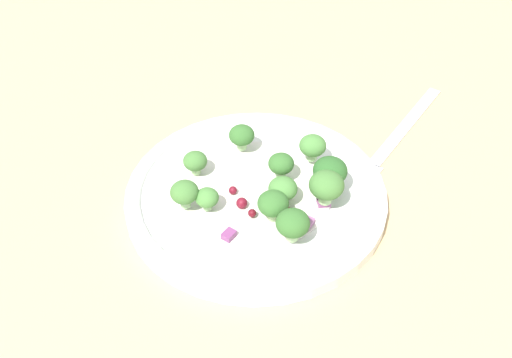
{
  "coord_description": "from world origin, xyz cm",
  "views": [
    {
      "loc": [
        34.65,
        -20.81,
        40.11
      ],
      "look_at": [
        0.72,
        1.31,
        2.7
      ],
      "focal_mm": 44.63,
      "sensor_mm": 36.0,
      "label": 1
    }
  ],
  "objects": [
    {
      "name": "fork",
      "position": [
        0.98,
        17.33,
        0.25
      ],
      "size": [
        8.81,
        17.86,
        0.5
      ],
      "color": "silver",
      "rests_on": "ground_plane"
    },
    {
      "name": "broccoli_floret_9",
      "position": [
        0.56,
        -3.49,
        2.82
      ],
      "size": [
        2.01,
        2.01,
        2.04
      ],
      "color": "#8EB77A",
      "rests_on": "plate"
    },
    {
      "name": "broccoli_floret_3",
      "position": [
        0.52,
        7.54,
        3.44
      ],
      "size": [
        2.46,
        2.46,
        2.49
      ],
      "color": "#8EB77A",
      "rests_on": "plate"
    },
    {
      "name": "onion_bit_3",
      "position": [
        6.59,
        2.47,
        1.69
      ],
      "size": [
        1.42,
        1.61,
        0.45
      ],
      "primitive_type": "cube",
      "rotation": [
        0.0,
        0.0,
        1.99
      ],
      "color": "#A35B93",
      "rests_on": "plate"
    },
    {
      "name": "cranberry_5",
      "position": [
        0.3,
        -0.63,
        1.78
      ],
      "size": [
        0.73,
        0.73,
        0.73
      ],
      "primitive_type": "sphere",
      "color": "maroon",
      "rests_on": "plate"
    },
    {
      "name": "broccoli_floret_0",
      "position": [
        -0.6,
        -4.97,
        3.29
      ],
      "size": [
        2.42,
        2.42,
        2.45
      ],
      "color": "#8EB77A",
      "rests_on": "plate"
    },
    {
      "name": "ground_plane",
      "position": [
        0.0,
        0.0,
        -1.0
      ],
      "size": [
        180.0,
        180.0,
        2.0
      ],
      "primitive_type": "cube",
      "color": "tan"
    },
    {
      "name": "broccoli_floret_6",
      "position": [
        4.17,
        6.65,
        3.55
      ],
      "size": [
        3.0,
        3.0,
        3.03
      ],
      "color": "#9EC684",
      "rests_on": "plate"
    },
    {
      "name": "broccoli_floret_10",
      "position": [
        -4.44,
        3.1,
        3.26
      ],
      "size": [
        2.38,
        2.38,
        2.41
      ],
      "color": "#9EC684",
      "rests_on": "plate"
    },
    {
      "name": "broccoli_floret_1",
      "position": [
        7.24,
        0.55,
        3.3
      ],
      "size": [
        2.76,
        2.76,
        2.8
      ],
      "color": "#ADD18E",
      "rests_on": "plate"
    },
    {
      "name": "onion_bit_4",
      "position": [
        -0.9,
        -2.8,
        1.56
      ],
      "size": [
        1.54,
        1.51,
        0.47
      ],
      "primitive_type": "cube",
      "rotation": [
        0.0,
        0.0,
        0.34
      ],
      "color": "#934C84",
      "rests_on": "plate"
    },
    {
      "name": "cranberry_4",
      "position": [
        3.35,
        -0.79,
        1.9
      ],
      "size": [
        0.71,
        0.71,
        0.71
      ],
      "primitive_type": "sphere",
      "color": "maroon",
      "rests_on": "plate"
    },
    {
      "name": "broccoli_floret_5",
      "position": [
        3.34,
        2.31,
        3.05
      ],
      "size": [
        2.48,
        2.48,
        2.51
      ],
      "color": "#ADD18E",
      "rests_on": "plate"
    },
    {
      "name": "plate",
      "position": [
        0.72,
        1.31,
        0.86
      ],
      "size": [
        23.12,
        23.12,
        1.7
      ],
      "color": "white",
      "rests_on": "ground_plane"
    },
    {
      "name": "onion_bit_0",
      "position": [
        4.22,
        -3.6,
        1.71
      ],
      "size": [
        1.2,
        1.34,
        0.55
      ],
      "primitive_type": "cube",
      "rotation": [
        0.0,
        0.0,
        0.37
      ],
      "color": "#843D75",
      "rests_on": "plate"
    },
    {
      "name": "broccoli_floret_8",
      "position": [
        5.54,
        5.19,
        3.71
      ],
      "size": [
        2.99,
        2.99,
        3.02
      ],
      "color": "#9EC684",
      "rests_on": "plate"
    },
    {
      "name": "onion_bit_2",
      "position": [
        2.94,
        2.16,
        1.83
      ],
      "size": [
        1.26,
        1.17,
        0.59
      ],
      "primitive_type": "cube",
      "rotation": [
        0.0,
        0.0,
        1.62
      ],
      "color": "#843D75",
      "rests_on": "plate"
    },
    {
      "name": "cranberry_2",
      "position": [
        6.87,
        0.66,
        1.75
      ],
      "size": [
        0.95,
        0.95,
        0.95
      ],
      "primitive_type": "sphere",
      "color": "maroon",
      "rests_on": "plate"
    },
    {
      "name": "cranberry_0",
      "position": [
        3.01,
        1.33,
        1.99
      ],
      "size": [
        0.97,
        0.97,
        0.97
      ],
      "primitive_type": "sphere",
      "color": "maroon",
      "rests_on": "plate"
    },
    {
      "name": "broccoli_floret_4",
      "position": [
        4.35,
        0.63,
        3.04
      ],
      "size": [
        2.63,
        2.63,
        2.67
      ],
      "color": "#ADD18E",
      "rests_on": "plate"
    },
    {
      "name": "broccoli_floret_7",
      "position": [
        -3.94,
        -2.11,
        2.94
      ],
      "size": [
        2.16,
        2.16,
        2.19
      ],
      "color": "#9EC684",
      "rests_on": "plate"
    },
    {
      "name": "dressing_pool",
      "position": [
        0.72,
        1.31,
        1.3
      ],
      "size": [
        13.41,
        13.41,
        0.2
      ],
      "primitive_type": "cylinder",
      "color": "white",
      "rests_on": "plate"
    },
    {
      "name": "cranberry_3",
      "position": [
        5.03,
        1.56,
        2.21
      ],
      "size": [
        0.88,
        0.88,
        0.88
      ],
      "primitive_type": "sphere",
      "color": "maroon",
      "rests_on": "plate"
    },
    {
      "name": "onion_bit_1",
      "position": [
        5.39,
        5.2,
        1.49
      ],
      "size": [
        1.23,
        1.34,
        0.5
      ],
      "primitive_type": "cube",
      "rotation": [
        0.0,
        0.0,
        2.74
      ],
      "color": "#934C84",
      "rests_on": "plate"
    },
    {
      "name": "broccoli_floret_2",
      "position": [
        0.84,
        3.86,
        3.28
      ],
      "size": [
        2.29,
        2.29,
        2.32
      ],
      "color": "#8EB77A",
      "rests_on": "plate"
    },
    {
      "name": "cranberry_1",
      "position": [
        1.83,
        -0.86,
        1.86
      ],
      "size": [
        0.98,
        0.98,
        0.98
      ],
      "primitive_type": "sphere",
      "color": "maroon",
      "rests_on": "plate"
    }
  ]
}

